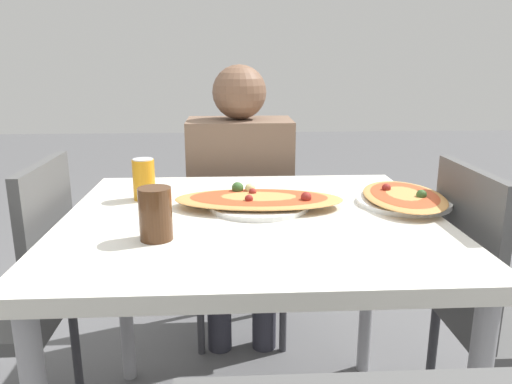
# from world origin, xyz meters

# --- Properties ---
(dining_table) EXTENTS (1.02, 0.93, 0.78)m
(dining_table) POSITION_xyz_m (0.00, 0.00, 0.69)
(dining_table) COLOR silver
(dining_table) RESTS_ON ground_plane
(chair_far_seated) EXTENTS (0.40, 0.40, 0.91)m
(chair_far_seated) POSITION_xyz_m (-0.02, 0.80, 0.52)
(chair_far_seated) COLOR #4C4C4C
(chair_far_seated) RESTS_ON ground_plane
(chair_side_left) EXTENTS (0.40, 0.40, 0.91)m
(chair_side_left) POSITION_xyz_m (-0.70, 0.09, 0.52)
(chair_side_left) COLOR #4C4C4C
(chair_side_left) RESTS_ON ground_plane
(chair_side_right) EXTENTS (0.40, 0.40, 0.91)m
(chair_side_right) POSITION_xyz_m (0.70, -0.04, 0.52)
(chair_side_right) COLOR #4C4C4C
(chair_side_right) RESTS_ON ground_plane
(person_seated) EXTENTS (0.42, 0.28, 1.17)m
(person_seated) POSITION_xyz_m (-0.02, 0.68, 0.70)
(person_seated) COLOR #2D2D38
(person_seated) RESTS_ON ground_plane
(pizza_main) EXTENTS (0.50, 0.29, 0.06)m
(pizza_main) POSITION_xyz_m (0.02, 0.08, 0.80)
(pizza_main) COLOR white
(pizza_main) RESTS_ON dining_table
(soda_can) EXTENTS (0.07, 0.07, 0.12)m
(soda_can) POSITION_xyz_m (-0.32, 0.18, 0.84)
(soda_can) COLOR orange
(soda_can) RESTS_ON dining_table
(drink_glass) EXTENTS (0.08, 0.08, 0.13)m
(drink_glass) POSITION_xyz_m (-0.23, -0.17, 0.84)
(drink_glass) COLOR #4C2D19
(drink_glass) RESTS_ON dining_table
(pizza_second) EXTENTS (0.27, 0.38, 0.05)m
(pizza_second) POSITION_xyz_m (0.45, 0.09, 0.80)
(pizza_second) COLOR white
(pizza_second) RESTS_ON dining_table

